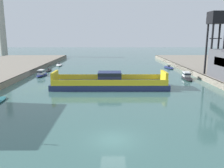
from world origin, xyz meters
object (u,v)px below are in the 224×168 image
Objects in this scene: moored_boat_mid_left at (169,67)px; moored_boat_mid_right at (59,65)px; chain_ferry at (110,83)px; moored_boat_far_right at (49,70)px; crane_tower at (217,25)px; moored_boat_near_right at (187,76)px; smokestack_distant_a at (1,22)px; moored_boat_near_left at (42,74)px.

moored_boat_mid_left reaches higher than moored_boat_mid_right.
chain_ferry reaches higher than moored_boat_far_right.
moored_boat_mid_right is at bearing 169.18° from moored_boat_mid_left.
crane_tower reaches higher than chain_ferry.
moored_boat_mid_left is (0.43, 19.28, -0.36)m from moored_boat_near_right.
moored_boat_mid_left reaches higher than moored_boat_far_right.
moored_boat_mid_right is (-37.02, 7.08, -0.00)m from moored_boat_mid_left.
moored_boat_far_right is 67.05m from smokestack_distant_a.
moored_boat_near_left is 74.49m from smokestack_distant_a.
smokestack_distant_a is at bearing 137.95° from moored_boat_near_right.
chain_ferry is 4.28× the size of moored_boat_far_right.
moored_boat_near_left is 21.86m from moored_boat_mid_right.
smokestack_distant_a is at bearing 132.80° from moored_boat_mid_right.
moored_boat_mid_left is 37.69m from moored_boat_mid_right.
moored_boat_far_right is at bearing 160.02° from moored_boat_near_right.
crane_tower is 0.44× the size of smokestack_distant_a.
chain_ferry reaches higher than moored_boat_near_left.
moored_boat_near_right is at bearing 27.55° from chain_ferry.
moored_boat_near_left is at bearing 141.30° from chain_ferry.
chain_ferry is 28.08m from crane_tower.
chain_ferry is at bearing -161.30° from crane_tower.
moored_boat_far_right is (-0.51, 8.92, -0.43)m from moored_boat_near_left.
chain_ferry is 21.04m from moored_boat_near_right.
moored_boat_mid_right is 12.94m from moored_boat_far_right.
moored_boat_mid_left is at bearing -10.82° from moored_boat_mid_right.
crane_tower is at bearing -19.43° from moored_boat_far_right.
moored_boat_mid_left is 89.81m from smokestack_distant_a.
smokestack_distant_a is (-55.29, 76.42, 16.17)m from chain_ferry.
moored_boat_mid_left is (36.85, 14.77, -0.38)m from moored_boat_near_left.
moored_boat_mid_right is at bearing 116.43° from chain_ferry.
moored_boat_near_right reaches higher than moored_boat_mid_right.
chain_ferry is 34.73m from moored_boat_mid_left.
moored_boat_mid_left is (19.08, 29.01, -0.75)m from chain_ferry.
moored_boat_near_left is at bearing -58.89° from smokestack_distant_a.
moored_boat_mid_right is 1.31× the size of moored_boat_far_right.
moored_boat_near_left reaches higher than moored_boat_mid_left.
moored_boat_mid_right is (-0.17, 21.85, -0.38)m from moored_boat_near_left.
moored_boat_near_left is 0.95× the size of moored_boat_mid_right.
moored_boat_near_left is 44.07m from crane_tower.
moored_boat_mid_right is 57.52m from smokestack_distant_a.
moored_boat_near_right reaches higher than moored_boat_far_right.
moored_boat_near_left is 8.94m from moored_boat_far_right.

